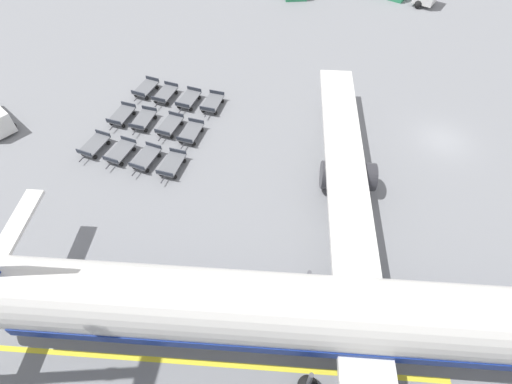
{
  "coord_description": "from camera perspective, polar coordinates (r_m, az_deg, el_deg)",
  "views": [
    {
      "loc": [
        26.77,
        -12.3,
        22.69
      ],
      "look_at": [
        9.16,
        -14.62,
        1.76
      ],
      "focal_mm": 28.0,
      "sensor_mm": 36.0,
      "label": 1
    }
  ],
  "objects": [
    {
      "name": "baggage_dolly_row_mid_b_col_a",
      "position": [
        37.78,
        -9.6,
        12.9
      ],
      "size": [
        3.36,
        1.93,
        0.92
      ],
      "color": "slate",
      "rests_on": "ground_plane"
    },
    {
      "name": "baggage_dolly_row_near_col_c",
      "position": [
        35.13,
        -22.07,
        6.2
      ],
      "size": [
        3.36,
        2.0,
        0.92
      ],
      "color": "slate",
      "rests_on": "ground_plane"
    },
    {
      "name": "baggage_dolly_row_mid_a_col_c",
      "position": [
        33.82,
        -18.81,
        5.44
      ],
      "size": [
        3.36,
        2.0,
        0.92
      ],
      "color": "slate",
      "rests_on": "ground_plane"
    },
    {
      "name": "baggage_dolly_row_mid_a_col_a",
      "position": [
        38.84,
        -12.82,
        13.48
      ],
      "size": [
        3.36,
        1.92,
        0.92
      ],
      "color": "slate",
      "rests_on": "ground_plane"
    },
    {
      "name": "baggage_dolly_row_far_col_c",
      "position": [
        31.72,
        -11.93,
        3.86
      ],
      "size": [
        3.36,
        1.83,
        0.92
      ],
      "color": "slate",
      "rests_on": "ground_plane"
    },
    {
      "name": "airplane",
      "position": [
        22.11,
        18.11,
        -16.74
      ],
      "size": [
        45.73,
        47.79,
        12.77
      ],
      "color": "white",
      "rests_on": "ground_plane"
    },
    {
      "name": "baggage_dolly_row_mid_a_col_b",
      "position": [
        36.33,
        -15.78,
        9.89
      ],
      "size": [
        3.36,
        1.82,
        0.92
      ],
      "color": "slate",
      "rests_on": "ground_plane"
    },
    {
      "name": "stand_guidance_stripe",
      "position": [
        24.08,
        -10.25,
        -22.74
      ],
      "size": [
        2.04,
        28.68,
        0.01
      ],
      "color": "yellow",
      "rests_on": "ground_plane"
    },
    {
      "name": "baggage_dolly_row_mid_b_col_c",
      "position": [
        32.7,
        -15.46,
        4.68
      ],
      "size": [
        3.36,
        2.0,
        0.92
      ],
      "color": "slate",
      "rests_on": "ground_plane"
    },
    {
      "name": "baggage_dolly_row_far_col_a",
      "position": [
        37.04,
        -6.24,
        12.5
      ],
      "size": [
        3.36,
        1.82,
        0.92
      ],
      "color": "slate",
      "rests_on": "ground_plane"
    },
    {
      "name": "baggage_dolly_row_far_col_b",
      "position": [
        34.17,
        -9.3,
        8.35
      ],
      "size": [
        3.36,
        1.84,
        0.92
      ],
      "color": "slate",
      "rests_on": "ground_plane"
    },
    {
      "name": "baggage_dolly_row_mid_b_col_b",
      "position": [
        35.19,
        -12.22,
        9.24
      ],
      "size": [
        3.36,
        1.94,
        0.92
      ],
      "color": "slate",
      "rests_on": "ground_plane"
    },
    {
      "name": "ground_plane",
      "position": [
        37.19,
        25.15,
        6.69
      ],
      "size": [
        500.0,
        500.0,
        0.0
      ],
      "primitive_type": "plane",
      "color": "gray"
    },
    {
      "name": "baggage_dolly_row_near_col_a",
      "position": [
        39.99,
        -15.46,
        14.06
      ],
      "size": [
        3.36,
        2.01,
        0.92
      ],
      "color": "slate",
      "rests_on": "ground_plane"
    },
    {
      "name": "baggage_dolly_row_near_col_b",
      "position": [
        37.36,
        -18.62,
        10.32
      ],
      "size": [
        3.36,
        1.88,
        0.92
      ],
      "color": "slate",
      "rests_on": "ground_plane"
    }
  ]
}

